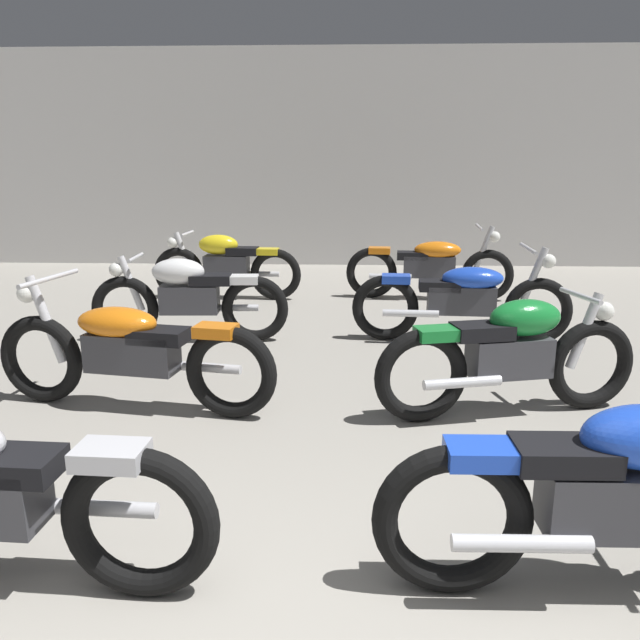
# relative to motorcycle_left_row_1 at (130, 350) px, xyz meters

# --- Properties ---
(back_wall) EXTENTS (12.71, 0.24, 3.60)m
(back_wall) POSITION_rel_motorcycle_left_row_1_xyz_m (1.35, 6.85, 1.35)
(back_wall) COLOR #BCBAB7
(back_wall) RESTS_ON ground
(motorcycle_left_row_1) EXTENTS (2.16, 0.68, 0.97)m
(motorcycle_left_row_1) POSITION_rel_motorcycle_left_row_1_xyz_m (0.00, 0.00, 0.00)
(motorcycle_left_row_1) COLOR black
(motorcycle_left_row_1) RESTS_ON ground
(motorcycle_left_row_2) EXTENTS (1.97, 0.48, 0.88)m
(motorcycle_left_row_2) POSITION_rel_motorcycle_left_row_1_xyz_m (-0.02, 1.81, 0.01)
(motorcycle_left_row_2) COLOR black
(motorcycle_left_row_2) RESTS_ON ground
(motorcycle_left_row_3) EXTENTS (1.97, 0.48, 0.88)m
(motorcycle_left_row_3) POSITION_rel_motorcycle_left_row_1_xyz_m (-0.03, 3.87, 0.01)
(motorcycle_left_row_3) COLOR black
(motorcycle_left_row_3) RESTS_ON ground
(motorcycle_right_row_0) EXTENTS (1.97, 0.48, 0.88)m
(motorcycle_right_row_0) POSITION_rel_motorcycle_left_row_1_xyz_m (2.66, -1.95, 0.01)
(motorcycle_right_row_0) COLOR black
(motorcycle_right_row_0) RESTS_ON ground
(motorcycle_right_row_1) EXTENTS (1.94, 0.67, 0.88)m
(motorcycle_right_row_1) POSITION_rel_motorcycle_left_row_1_xyz_m (2.72, 0.01, 0.01)
(motorcycle_right_row_1) COLOR black
(motorcycle_right_row_1) RESTS_ON ground
(motorcycle_right_row_2) EXTENTS (2.17, 0.68, 0.97)m
(motorcycle_right_row_2) POSITION_rel_motorcycle_left_row_1_xyz_m (2.71, 1.90, 0.00)
(motorcycle_right_row_2) COLOR black
(motorcycle_right_row_2) RESTS_ON ground
(motorcycle_right_row_3) EXTENTS (2.17, 0.68, 0.97)m
(motorcycle_right_row_3) POSITION_rel_motorcycle_left_row_1_xyz_m (2.65, 3.93, 0.00)
(motorcycle_right_row_3) COLOR black
(motorcycle_right_row_3) RESTS_ON ground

